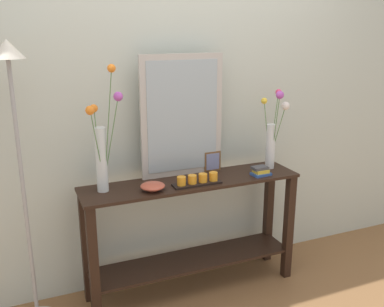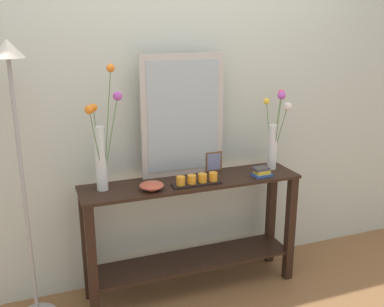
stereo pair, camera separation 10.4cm
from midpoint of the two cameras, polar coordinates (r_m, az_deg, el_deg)
ground_plane at (r=3.23m, az=0.97°, el=-17.12°), size 7.00×6.00×0.02m
wall_back at (r=3.00m, az=-0.97°, el=8.26°), size 6.40×0.08×2.70m
console_table at (r=2.99m, az=1.01°, el=-9.18°), size 1.46×0.34×0.80m
mirror_leaning at (r=2.88m, az=-0.15°, el=4.89°), size 0.57×0.03×0.81m
tall_vase_left at (r=2.66m, az=-10.62°, el=0.98°), size 0.23×0.12×0.77m
vase_right at (r=3.09m, az=11.69°, el=2.45°), size 0.17×0.24×0.56m
candle_tray at (r=2.79m, az=1.75°, el=-3.52°), size 0.32×0.09×0.07m
picture_frame_small at (r=3.03m, az=3.82°, el=-1.06°), size 0.12×0.01×0.14m
decorative_bowl at (r=2.70m, az=-4.18°, el=-4.20°), size 0.15×0.15×0.05m
book_stack at (r=2.99m, az=10.05°, el=-2.41°), size 0.13×0.10×0.06m
floor_lamp at (r=2.61m, az=-20.70°, el=1.57°), size 0.24×0.24×1.70m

